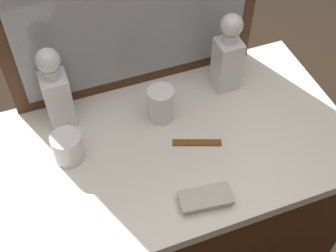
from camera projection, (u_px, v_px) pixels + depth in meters
dresser at (168, 223)px, 1.62m from camera, size 1.04×0.57×0.92m
crystal_decanter_left at (227, 59)px, 1.34m from camera, size 0.07×0.07×0.26m
crystal_decanter_far_right at (57, 94)px, 1.25m from camera, size 0.07×0.07×0.26m
crystal_tumbler_rear at (161, 105)px, 1.30m from camera, size 0.08×0.08×0.11m
crystal_tumbler_left at (68, 148)px, 1.21m from camera, size 0.08×0.08×0.08m
silver_brush_left at (205, 199)px, 1.14m from camera, size 0.14×0.08×0.02m
tortoiseshell_comb at (197, 143)px, 1.27m from camera, size 0.13×0.07×0.01m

